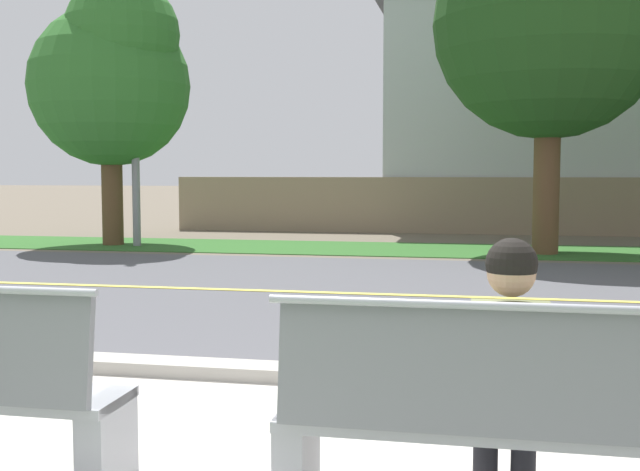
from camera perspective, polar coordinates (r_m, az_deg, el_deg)
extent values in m
plane|color=#665B4C|center=(11.32, 4.78, -3.15)|extent=(140.00, 140.00, 0.00)
cube|color=#ADA89E|center=(5.83, -1.66, -10.04)|extent=(44.00, 0.30, 0.11)
cube|color=#515156|center=(9.85, 3.78, -4.29)|extent=(52.00, 8.00, 0.01)
cube|color=#E0CC4C|center=(9.85, 3.78, -4.26)|extent=(48.00, 0.14, 0.01)
cube|color=#2D6026|center=(15.54, 6.57, -1.01)|extent=(48.00, 2.80, 0.02)
cube|color=#9EA0A8|center=(4.07, -15.22, -14.28)|extent=(0.14, 0.40, 0.45)
cube|color=#9EA0A8|center=(3.76, -1.70, -15.72)|extent=(0.14, 0.40, 0.45)
cube|color=#9EA0A8|center=(3.61, 13.51, -13.36)|extent=(2.03, 0.44, 0.05)
cube|color=slate|center=(3.35, 13.73, -9.74)|extent=(1.95, 0.12, 0.52)
cylinder|color=#9EA0A8|center=(3.28, 13.84, -5.04)|extent=(2.03, 0.04, 0.04)
cylinder|color=black|center=(3.77, 12.06, -11.23)|extent=(0.15, 0.42, 0.15)
cylinder|color=black|center=(3.78, 14.85, -11.25)|extent=(0.15, 0.42, 0.15)
cylinder|color=black|center=(4.04, 11.96, -14.52)|extent=(0.12, 0.12, 0.43)
cylinder|color=black|center=(4.05, 14.59, -14.54)|extent=(0.12, 0.12, 0.43)
cube|color=#6B7047|center=(3.54, 13.63, -8.96)|extent=(0.34, 0.20, 0.52)
cylinder|color=#6B7047|center=(3.55, 10.12, -8.52)|extent=(0.09, 0.09, 0.46)
cylinder|color=#6B7047|center=(3.57, 17.12, -8.59)|extent=(0.09, 0.09, 0.46)
sphere|color=tan|center=(3.48, 13.75, -2.66)|extent=(0.21, 0.21, 0.21)
sphere|color=black|center=(3.47, 13.76, -2.01)|extent=(0.22, 0.22, 0.22)
cylinder|color=gray|center=(16.65, -13.40, 12.18)|extent=(0.16, 0.16, 7.50)
cylinder|color=brown|center=(16.91, -14.87, 2.79)|extent=(0.43, 0.43, 2.06)
sphere|color=#2D6B28|center=(16.99, -15.03, 10.45)|extent=(3.30, 3.30, 3.30)
sphere|color=#2D6B28|center=(16.73, -14.19, 13.98)|extent=(2.31, 2.31, 2.31)
cylinder|color=brown|center=(15.11, 16.14, 3.69)|extent=(0.48, 0.48, 2.66)
sphere|color=#1E4719|center=(15.35, 16.40, 14.66)|extent=(4.25, 4.25, 4.25)
cube|color=gray|center=(19.79, 7.78, 2.20)|extent=(13.00, 0.36, 1.40)
cube|color=#B7BCC1|center=(23.27, 20.43, 8.24)|extent=(11.90, 6.40, 6.21)
cube|color=#232833|center=(19.81, 14.18, 9.97)|extent=(1.10, 0.06, 1.30)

